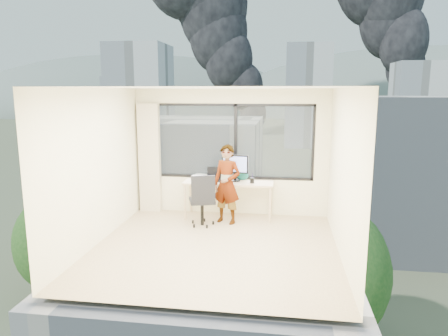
% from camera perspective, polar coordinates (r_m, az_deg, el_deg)
% --- Properties ---
extents(floor, '(4.00, 4.00, 0.01)m').
position_cam_1_polar(floor, '(6.93, -1.20, -10.93)').
color(floor, '#C8B382').
rests_on(floor, ground).
extents(ceiling, '(4.00, 4.00, 0.01)m').
position_cam_1_polar(ceiling, '(6.44, -1.29, 11.11)').
color(ceiling, white).
rests_on(ceiling, ground).
extents(wall_front, '(4.00, 0.01, 2.60)m').
position_cam_1_polar(wall_front, '(4.65, -5.30, -4.97)').
color(wall_front, beige).
rests_on(wall_front, ground).
extents(wall_left, '(0.01, 4.00, 2.60)m').
position_cam_1_polar(wall_left, '(7.16, -17.23, 0.14)').
color(wall_left, beige).
rests_on(wall_left, ground).
extents(wall_right, '(0.01, 4.00, 2.60)m').
position_cam_1_polar(wall_right, '(6.54, 16.30, -0.78)').
color(wall_right, beige).
rests_on(wall_right, ground).
extents(window_wall, '(3.30, 0.16, 1.55)m').
position_cam_1_polar(window_wall, '(8.48, 1.30, 3.72)').
color(window_wall, black).
rests_on(window_wall, ground).
extents(curtain, '(0.45, 0.14, 2.30)m').
position_cam_1_polar(curtain, '(8.80, -10.32, 1.35)').
color(curtain, beige).
rests_on(curtain, floor).
extents(desk, '(1.80, 0.60, 0.75)m').
position_cam_1_polar(desk, '(8.37, 0.65, -4.39)').
color(desk, '#CCB789').
rests_on(desk, floor).
extents(chair, '(0.67, 0.67, 1.04)m').
position_cam_1_polar(chair, '(7.85, -3.07, -4.32)').
color(chair, black).
rests_on(chair, floor).
extents(person, '(0.65, 0.54, 1.54)m').
position_cam_1_polar(person, '(7.94, 0.41, -2.28)').
color(person, '#2D2D33').
rests_on(person, floor).
extents(monitor, '(0.56, 0.20, 0.55)m').
position_cam_1_polar(monitor, '(8.27, 1.56, 0.03)').
color(monitor, black).
rests_on(monitor, desk).
extents(game_console, '(0.36, 0.32, 0.08)m').
position_cam_1_polar(game_console, '(8.58, -3.18, -1.20)').
color(game_console, white).
rests_on(game_console, desk).
extents(laptop, '(0.41, 0.43, 0.25)m').
position_cam_1_polar(laptop, '(8.31, -1.17, -0.98)').
color(laptop, black).
rests_on(laptop, desk).
extents(cellphone, '(0.12, 0.08, 0.01)m').
position_cam_1_polar(cellphone, '(8.17, 0.41, -2.02)').
color(cellphone, black).
rests_on(cellphone, desk).
extents(pen_cup, '(0.09, 0.09, 0.11)m').
position_cam_1_polar(pen_cup, '(8.14, 3.94, -1.74)').
color(pen_cup, black).
rests_on(pen_cup, desk).
extents(handbag, '(0.27, 0.19, 0.19)m').
position_cam_1_polar(handbag, '(8.41, 2.58, -1.04)').
color(handbag, '#0C4D49').
rests_on(handbag, desk).
extents(exterior_ground, '(400.00, 400.00, 0.04)m').
position_cam_1_polar(exterior_ground, '(127.44, 7.68, 3.12)').
color(exterior_ground, '#515B3D').
rests_on(exterior_ground, ground).
extents(near_bldg_a, '(16.00, 12.00, 14.00)m').
position_cam_1_polar(near_bldg_a, '(38.91, -7.05, -3.61)').
color(near_bldg_a, '#F1E7CA').
rests_on(near_bldg_a, exterior_ground).
extents(near_bldg_b, '(14.00, 13.00, 16.00)m').
position_cam_1_polar(near_bldg_b, '(46.48, 21.67, -0.69)').
color(near_bldg_b, white).
rests_on(near_bldg_b, exterior_ground).
extents(far_tower_a, '(14.00, 14.00, 28.00)m').
position_cam_1_polar(far_tower_a, '(107.61, -11.52, 9.11)').
color(far_tower_a, silver).
rests_on(far_tower_a, exterior_ground).
extents(far_tower_b, '(13.00, 13.00, 30.00)m').
position_cam_1_polar(far_tower_b, '(126.55, 11.53, 9.77)').
color(far_tower_b, silver).
rests_on(far_tower_b, exterior_ground).
extents(far_tower_c, '(15.00, 15.00, 26.00)m').
position_cam_1_polar(far_tower_c, '(152.85, 25.20, 8.35)').
color(far_tower_c, silver).
rests_on(far_tower_c, exterior_ground).
extents(far_tower_d, '(16.00, 14.00, 22.00)m').
position_cam_1_polar(far_tower_d, '(167.95, -13.26, 8.51)').
color(far_tower_d, silver).
rests_on(far_tower_d, exterior_ground).
extents(hill_a, '(288.00, 216.00, 90.00)m').
position_cam_1_polar(hill_a, '(348.48, -12.24, 7.72)').
color(hill_a, slate).
rests_on(hill_a, exterior_ground).
extents(hill_b, '(300.00, 220.00, 96.00)m').
position_cam_1_polar(hill_b, '(341.42, 25.24, 6.89)').
color(hill_b, slate).
rests_on(hill_b, exterior_ground).
extents(tree_a, '(7.00, 7.00, 8.00)m').
position_cam_1_polar(tree_a, '(35.39, -21.67, -10.88)').
color(tree_a, '#1E4A18').
rests_on(tree_a, exterior_ground).
extents(tree_b, '(7.60, 7.60, 9.00)m').
position_cam_1_polar(tree_b, '(27.33, 14.06, -15.82)').
color(tree_b, '#1E4A18').
rests_on(tree_b, exterior_ground).
extents(smoke_plume_b, '(30.00, 18.00, 70.00)m').
position_cam_1_polar(smoke_plume_b, '(186.03, 26.24, 17.18)').
color(smoke_plume_b, black).
rests_on(smoke_plume_b, exterior_ground).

